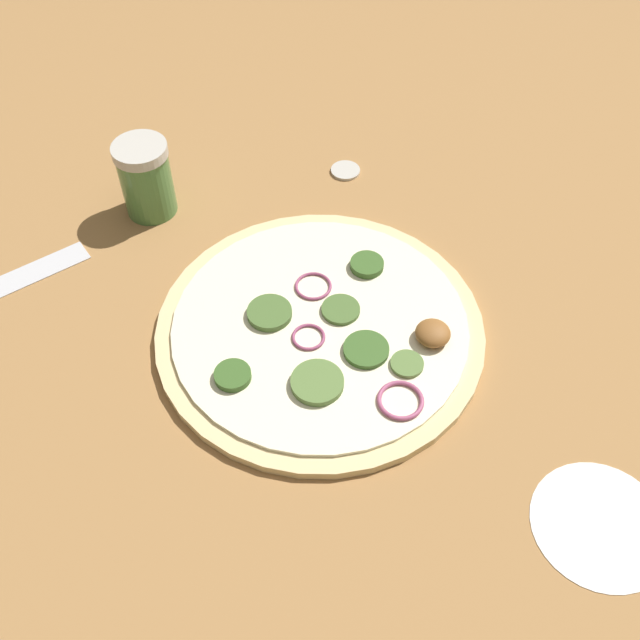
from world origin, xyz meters
TOP-DOWN VIEW (x-y plane):
  - ground_plane at (0.00, 0.00)m, footprint 3.00×3.00m
  - pizza at (-0.00, 0.00)m, footprint 0.33×0.33m
  - spice_jar at (0.04, -0.27)m, footprint 0.06×0.06m
  - loose_cap at (-0.18, -0.18)m, footprint 0.04×0.04m
  - flour_patch at (-0.05, 0.31)m, footprint 0.12×0.12m

SIDE VIEW (x-z plane):
  - ground_plane at x=0.00m, z-range 0.00..0.00m
  - flour_patch at x=-0.05m, z-range 0.00..0.00m
  - loose_cap at x=-0.18m, z-range 0.00..0.01m
  - pizza at x=0.00m, z-range -0.01..0.02m
  - spice_jar at x=0.04m, z-range 0.00..0.09m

